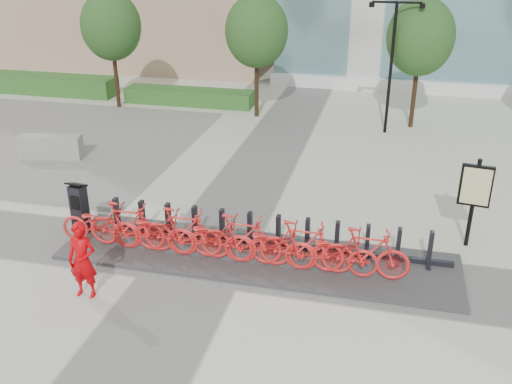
% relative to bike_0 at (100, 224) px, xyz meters
% --- Properties ---
extents(ground, '(120.00, 120.00, 0.00)m').
position_rel_bike_0_xyz_m(ground, '(2.60, 0.05, -0.62)').
color(ground, beige).
extents(gravel_patch, '(14.00, 14.00, 0.00)m').
position_rel_bike_0_xyz_m(gravel_patch, '(-7.40, 7.05, -0.61)').
color(gravel_patch, '#5B5B59').
rests_on(gravel_patch, ground).
extents(hedge_a, '(10.00, 1.40, 0.90)m').
position_rel_bike_0_xyz_m(hedge_a, '(-11.40, 13.55, -0.17)').
color(hedge_a, '#345F2A').
rests_on(hedge_a, ground).
extents(hedge_b, '(6.00, 1.20, 0.70)m').
position_rel_bike_0_xyz_m(hedge_b, '(-2.40, 13.25, -0.27)').
color(hedge_b, '#345F2A').
rests_on(hedge_b, ground).
extents(tree_0, '(2.60, 2.60, 5.10)m').
position_rel_bike_0_xyz_m(tree_0, '(-5.40, 12.05, 2.97)').
color(tree_0, black).
rests_on(tree_0, ground).
extents(tree_1, '(2.60, 2.60, 5.10)m').
position_rel_bike_0_xyz_m(tree_1, '(1.10, 12.05, 2.97)').
color(tree_1, black).
rests_on(tree_1, ground).
extents(tree_2, '(2.60, 2.60, 5.10)m').
position_rel_bike_0_xyz_m(tree_2, '(7.60, 12.05, 2.97)').
color(tree_2, black).
rests_on(tree_2, ground).
extents(streetlamp, '(2.00, 0.20, 5.00)m').
position_rel_bike_0_xyz_m(streetlamp, '(6.60, 11.05, 2.51)').
color(streetlamp, black).
rests_on(streetlamp, ground).
extents(dock_pad, '(9.60, 2.40, 0.08)m').
position_rel_bike_0_xyz_m(dock_pad, '(3.90, 0.35, -0.58)').
color(dock_pad, '#3B3B3C').
rests_on(dock_pad, ground).
extents(dock_rail_posts, '(8.02, 0.50, 0.85)m').
position_rel_bike_0_xyz_m(dock_rail_posts, '(3.96, 0.82, -0.11)').
color(dock_rail_posts, black).
rests_on(dock_rail_posts, dock_pad).
extents(bike_0, '(2.05, 0.72, 1.08)m').
position_rel_bike_0_xyz_m(bike_0, '(0.00, 0.00, 0.00)').
color(bike_0, red).
rests_on(bike_0, dock_pad).
extents(bike_1, '(1.99, 0.56, 1.20)m').
position_rel_bike_0_xyz_m(bike_1, '(0.72, 0.00, 0.06)').
color(bike_1, red).
rests_on(bike_1, dock_pad).
extents(bike_2, '(2.05, 0.72, 1.08)m').
position_rel_bike_0_xyz_m(bike_2, '(1.44, 0.00, 0.00)').
color(bike_2, red).
rests_on(bike_2, dock_pad).
extents(bike_3, '(1.99, 0.56, 1.20)m').
position_rel_bike_0_xyz_m(bike_3, '(2.16, 0.00, 0.06)').
color(bike_3, red).
rests_on(bike_3, dock_pad).
extents(bike_4, '(2.05, 0.72, 1.08)m').
position_rel_bike_0_xyz_m(bike_4, '(2.88, 0.00, 0.00)').
color(bike_4, red).
rests_on(bike_4, dock_pad).
extents(bike_5, '(1.99, 0.56, 1.20)m').
position_rel_bike_0_xyz_m(bike_5, '(3.60, 0.00, 0.06)').
color(bike_5, red).
rests_on(bike_5, dock_pad).
extents(bike_6, '(2.05, 0.72, 1.08)m').
position_rel_bike_0_xyz_m(bike_6, '(4.32, 0.00, 0.00)').
color(bike_6, red).
rests_on(bike_6, dock_pad).
extents(bike_7, '(1.99, 0.56, 1.20)m').
position_rel_bike_0_xyz_m(bike_7, '(5.04, 0.00, 0.06)').
color(bike_7, red).
rests_on(bike_7, dock_pad).
extents(bike_8, '(2.05, 0.72, 1.08)m').
position_rel_bike_0_xyz_m(bike_8, '(5.76, 0.00, 0.00)').
color(bike_8, red).
rests_on(bike_8, dock_pad).
extents(bike_9, '(1.99, 0.56, 1.20)m').
position_rel_bike_0_xyz_m(bike_9, '(6.48, 0.00, 0.06)').
color(bike_9, red).
rests_on(bike_9, dock_pad).
extents(kiosk, '(0.49, 0.43, 1.44)m').
position_rel_bike_0_xyz_m(kiosk, '(-0.78, 0.43, 0.15)').
color(kiosk, black).
rests_on(kiosk, dock_pad).
extents(worker_red, '(0.65, 0.44, 1.73)m').
position_rel_bike_0_xyz_m(worker_red, '(0.68, -2.02, 0.25)').
color(worker_red, '#BD0006').
rests_on(worker_red, ground).
extents(jersey_barrier, '(2.22, 1.01, 0.83)m').
position_rel_bike_0_xyz_m(jersey_barrier, '(-4.68, 5.32, -0.20)').
color(jersey_barrier, gray).
rests_on(jersey_barrier, ground).
extents(map_sign, '(0.77, 0.23, 2.32)m').
position_rel_bike_0_xyz_m(map_sign, '(8.89, 2.21, 0.91)').
color(map_sign, black).
rests_on(map_sign, ground).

